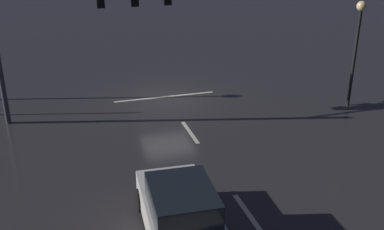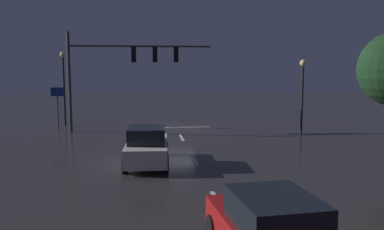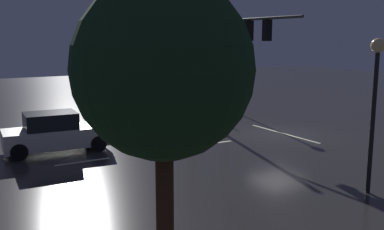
{
  "view_description": "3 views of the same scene",
  "coord_description": "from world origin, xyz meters",
  "px_view_note": "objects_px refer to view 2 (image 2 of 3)",
  "views": [
    {
      "loc": [
        4.78,
        20.03,
        7.71
      ],
      "look_at": [
        0.34,
        5.41,
        1.36
      ],
      "focal_mm": 42.22,
      "sensor_mm": 36.0,
      "label": 1
    },
    {
      "loc": [
        2.38,
        28.45,
        4.33
      ],
      "look_at": [
        -0.52,
        4.95,
        1.52
      ],
      "focal_mm": 37.84,
      "sensor_mm": 36.0,
      "label": 2
    },
    {
      "loc": [
        -16.74,
        14.73,
        4.83
      ],
      "look_at": [
        0.63,
        4.66,
        1.3
      ],
      "focal_mm": 41.45,
      "sensor_mm": 36.0,
      "label": 3
    }
  ],
  "objects_px": {
    "traffic_signal_assembly": "(123,63)",
    "street_lamp_right_kerb": "(64,75)",
    "street_lamp_left_kerb": "(303,82)",
    "route_sign": "(57,99)",
    "car_approaching": "(147,146)"
  },
  "relations": [
    {
      "from": "traffic_signal_assembly",
      "to": "street_lamp_right_kerb",
      "type": "height_order",
      "value": "traffic_signal_assembly"
    },
    {
      "from": "street_lamp_left_kerb",
      "to": "route_sign",
      "type": "bearing_deg",
      "value": -12.64
    },
    {
      "from": "street_lamp_right_kerb",
      "to": "street_lamp_left_kerb",
      "type": "bearing_deg",
      "value": 160.63
    },
    {
      "from": "traffic_signal_assembly",
      "to": "car_approaching",
      "type": "bearing_deg",
      "value": 98.54
    },
    {
      "from": "car_approaching",
      "to": "route_sign",
      "type": "relative_size",
      "value": 1.49
    },
    {
      "from": "car_approaching",
      "to": "street_lamp_right_kerb",
      "type": "height_order",
      "value": "street_lamp_right_kerb"
    },
    {
      "from": "street_lamp_left_kerb",
      "to": "route_sign",
      "type": "relative_size",
      "value": 1.61
    },
    {
      "from": "traffic_signal_assembly",
      "to": "car_approaching",
      "type": "distance_m",
      "value": 10.54
    },
    {
      "from": "street_lamp_left_kerb",
      "to": "street_lamp_right_kerb",
      "type": "distance_m",
      "value": 17.07
    },
    {
      "from": "car_approaching",
      "to": "street_lamp_right_kerb",
      "type": "bearing_deg",
      "value": -65.43
    },
    {
      "from": "street_lamp_right_kerb",
      "to": "car_approaching",
      "type": "bearing_deg",
      "value": 114.57
    },
    {
      "from": "street_lamp_right_kerb",
      "to": "route_sign",
      "type": "distance_m",
      "value": 2.6
    },
    {
      "from": "street_lamp_right_kerb",
      "to": "route_sign",
      "type": "bearing_deg",
      "value": 87.13
    },
    {
      "from": "traffic_signal_assembly",
      "to": "street_lamp_right_kerb",
      "type": "xyz_separation_m",
      "value": [
        4.47,
        -3.25,
        -0.86
      ]
    },
    {
      "from": "street_lamp_left_kerb",
      "to": "street_lamp_right_kerb",
      "type": "height_order",
      "value": "street_lamp_right_kerb"
    }
  ]
}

